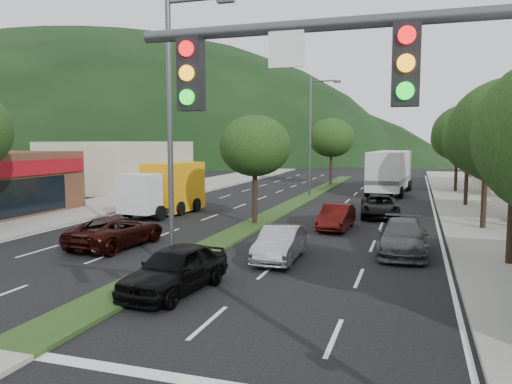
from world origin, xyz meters
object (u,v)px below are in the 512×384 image
(car_queue_a, at_px, (175,269))
(car_queue_c, at_px, (336,217))
(tree_r_e, at_px, (457,139))
(streetlight_near, at_px, (175,117))
(sedan_silver, at_px, (280,244))
(traffic_signal, at_px, (455,148))
(streetlight_mid, at_px, (313,130))
(car_queue_b, at_px, (403,237))
(tree_r_c, at_px, (487,140))
(motorhome, at_px, (390,171))
(suv_maroon, at_px, (117,231))
(tree_r_d, at_px, (468,134))
(car_queue_d, at_px, (380,206))
(tree_med_near, at_px, (255,146))
(tree_med_far, at_px, (331,138))
(box_truck, at_px, (167,190))

(car_queue_a, xyz_separation_m, car_queue_c, (3.08, 12.73, -0.09))
(tree_r_e, distance_m, car_queue_a, 36.48)
(streetlight_near, xyz_separation_m, sedan_silver, (3.32, 2.39, -4.91))
(traffic_signal, height_order, streetlight_mid, streetlight_mid)
(traffic_signal, xyz_separation_m, car_queue_b, (-0.91, 14.58, -3.94))
(traffic_signal, height_order, car_queue_b, traffic_signal)
(tree_r_c, relative_size, motorhome, 0.65)
(suv_maroon, xyz_separation_m, car_queue_c, (8.69, 7.42, -0.03))
(suv_maroon, bearing_deg, tree_r_d, -125.14)
(car_queue_d, bearing_deg, tree_med_near, -147.81)
(tree_r_c, relative_size, sedan_silver, 1.59)
(tree_med_near, distance_m, suv_maroon, 9.23)
(suv_maroon, xyz_separation_m, car_queue_b, (12.23, 2.42, 0.01))
(traffic_signal, relative_size, sedan_silver, 1.72)
(car_queue_c, bearing_deg, streetlight_mid, 109.00)
(tree_med_far, height_order, suv_maroon, tree_med_far)
(tree_med_far, relative_size, streetlight_mid, 0.69)
(tree_med_near, relative_size, car_queue_b, 1.24)
(car_queue_b, bearing_deg, tree_med_near, 147.82)
(car_queue_b, bearing_deg, traffic_signal, -87.23)
(tree_med_near, relative_size, streetlight_near, 0.60)
(car_queue_a, distance_m, motorhome, 32.64)
(streetlight_mid, bearing_deg, streetlight_near, -90.00)
(tree_med_near, bearing_deg, traffic_signal, -65.20)
(streetlight_mid, relative_size, car_queue_c, 2.49)
(car_queue_c, bearing_deg, sedan_silver, -95.14)
(tree_r_e, distance_m, tree_med_near, 25.06)
(tree_r_d, distance_m, tree_med_far, 18.44)
(tree_r_c, xyz_separation_m, car_queue_c, (-7.42, -1.96, -4.09))
(motorhome, bearing_deg, tree_med_far, 139.12)
(traffic_signal, bearing_deg, tree_r_c, 82.15)
(tree_med_far, distance_m, car_queue_d, 22.36)
(streetlight_near, distance_m, car_queue_a, 5.68)
(streetlight_near, bearing_deg, motorhome, 78.29)
(streetlight_near, bearing_deg, suv_maroon, 148.71)
(tree_r_d, bearing_deg, traffic_signal, -95.38)
(sedan_silver, distance_m, suv_maroon, 7.64)
(tree_med_far, xyz_separation_m, sedan_silver, (3.53, -33.61, -4.34))
(traffic_signal, bearing_deg, tree_r_e, 85.91)
(streetlight_near, distance_m, car_queue_d, 17.02)
(tree_r_c, height_order, car_queue_a, tree_r_c)
(streetlight_mid, bearing_deg, traffic_signal, -75.67)
(traffic_signal, distance_m, tree_med_far, 46.43)
(car_queue_b, distance_m, car_queue_d, 10.13)
(tree_r_d, height_order, motorhome, tree_r_d)
(tree_med_far, xyz_separation_m, car_queue_d, (6.48, -20.96, -4.33))
(tree_r_d, height_order, car_queue_a, tree_r_d)
(car_queue_b, bearing_deg, box_truck, 153.36)
(tree_med_near, bearing_deg, tree_r_d, 45.00)
(tree_r_c, xyz_separation_m, tree_med_near, (-12.00, -2.00, -0.32))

